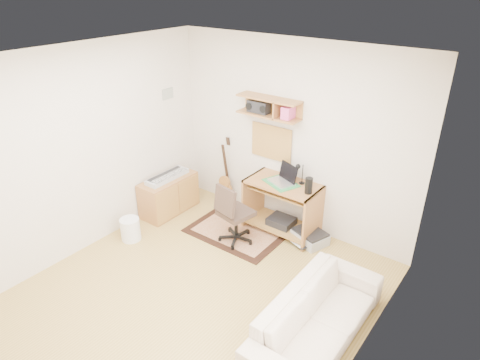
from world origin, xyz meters
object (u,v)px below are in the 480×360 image
Objects in this scene: printer at (310,237)px; sofa at (318,311)px; task_chair at (236,213)px; desk at (282,207)px; cabinet at (169,195)px.

printer is 1.69m from sofa.
task_chair is 1.87m from sofa.
desk reaches higher than sofa.
printer is at bearing -1.49° from desk.
cabinet is at bearing -146.51° from printer.
cabinet is 2.20m from printer.
desk is 1.11× the size of cabinet.
desk is 1.95m from sofa.
desk is at bearing 42.08° from sofa.
sofa reaches higher than cabinet.
desk is at bearing -162.48° from printer.
task_chair is 1.31m from cabinet.
cabinet is (-1.65, -0.56, -0.10)m from desk.
sofa reaches higher than printer.
cabinet reaches higher than printer.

